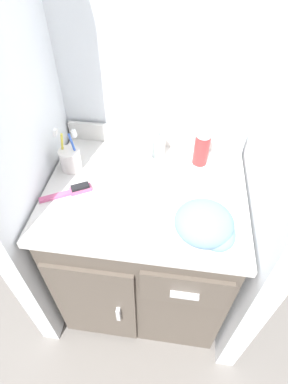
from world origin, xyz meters
name	(u,v)px	position (x,y,z in m)	size (l,w,h in m)	color
ground_plane	(145,287)	(0.00, 0.00, 0.00)	(6.00, 6.00, 0.00)	slate
wall_back	(158,67)	(0.00, 0.34, 1.10)	(0.93, 0.08, 2.20)	silver
wall_left	(10,105)	(-0.42, 0.00, 1.10)	(0.08, 0.66, 2.20)	silver
vanity	(145,247)	(0.00, 0.00, 0.41)	(0.75, 0.60, 0.78)	brown
backsplash	(154,137)	(0.00, 0.28, 0.82)	(0.75, 0.02, 0.08)	silver
sink_faucet	(151,151)	(0.00, 0.17, 0.83)	(0.09, 0.09, 0.14)	silver
toothbrush_cup	(70,159)	(-0.31, 0.08, 0.83)	(0.09, 0.08, 0.18)	silver
soap_dispenser	(158,145)	(0.03, 0.19, 0.85)	(0.06, 0.06, 0.15)	silver
shaving_cream_can	(202,148)	(0.20, 0.19, 0.86)	(0.06, 0.06, 0.15)	red
hairbrush	(73,191)	(-0.26, -0.05, 0.79)	(0.18, 0.12, 0.03)	#C1517F
hand_towel	(207,225)	(0.22, -0.17, 0.83)	(0.19, 0.19, 0.10)	#6B8EA8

